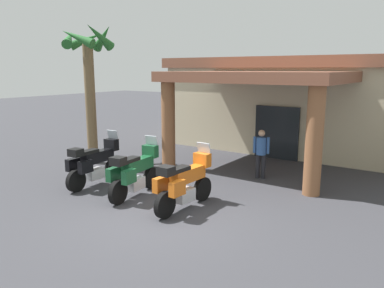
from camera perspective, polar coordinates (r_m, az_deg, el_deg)
ground_plane at (r=9.42m, az=-4.57°, el=-10.75°), size 80.00×80.00×0.00m
motel_building at (r=18.04m, az=16.48°, el=6.15°), size 11.51×10.72×4.03m
motorcycle_black at (r=11.91m, az=-14.59°, el=-2.84°), size 0.72×2.21×1.61m
motorcycle_green at (r=10.66m, az=-8.67°, el=-4.25°), size 0.75×2.21×1.61m
motorcycle_orange at (r=9.58m, az=-1.19°, el=-5.90°), size 0.72×2.21×1.61m
pedestrian at (r=12.43m, az=10.42°, el=-1.00°), size 0.51×0.32×1.61m
palm_tree_roadside at (r=14.54m, az=-15.37°, el=11.07°), size 1.90×2.03×5.19m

